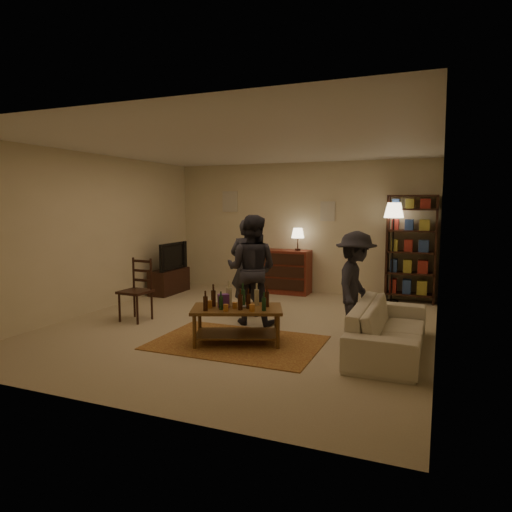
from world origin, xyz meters
The scene contains 13 objects.
floor centered at (0.00, 0.00, 0.00)m, with size 6.00×6.00×0.00m, color #C6B793.
room_shell centered at (-0.65, 2.98, 1.81)m, with size 6.00×6.00×6.00m.
rug centered at (0.29, -0.80, 0.01)m, with size 2.20×1.50×0.01m, color brown.
coffee_table centered at (0.29, -0.80, 0.42)m, with size 1.34×1.04×0.82m.
dining_chair centered at (-1.69, -0.27, 0.53)m, with size 0.46×0.46×1.01m.
tv_stand centered at (-2.44, 1.80, 0.38)m, with size 0.40×1.00×1.06m.
dresser centered at (-0.19, 2.71, 0.48)m, with size 1.00×0.50×1.36m.
bookshelf centered at (2.25, 2.78, 1.03)m, with size 0.90×0.34×2.02m.
floor_lamp centered at (1.93, 2.65, 1.60)m, with size 0.36×0.36×1.87m.
sofa centered at (2.20, -0.40, 0.30)m, with size 2.08×0.81×0.61m, color beige.
person_left centered at (-0.19, 0.66, 0.81)m, with size 0.59×0.39×1.62m, color #2A2B33.
person_right centered at (0.07, 0.22, 0.84)m, with size 0.82×0.64×1.69m, color #25242C.
person_by_sofa centered at (1.70, 0.01, 0.74)m, with size 0.96×0.55×1.49m, color #26262E.
Camera 1 is at (2.76, -6.20, 1.86)m, focal length 32.00 mm.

